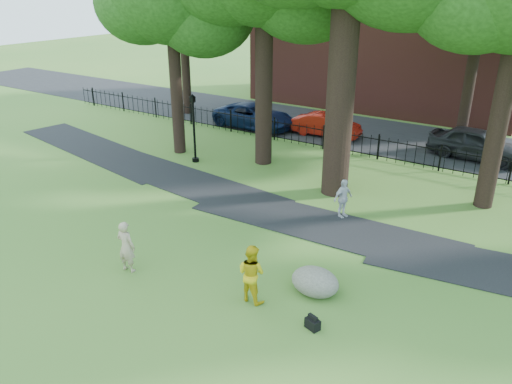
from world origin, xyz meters
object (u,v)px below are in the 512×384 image
Objects in this scene: boulder at (315,280)px; man at (251,273)px; woman at (126,247)px; lamppost at (194,129)px; red_sedan at (327,125)px.

man is at bearing -135.92° from boulder.
lamppost reaches higher than woman.
boulder is at bearing -165.73° from woman.
red_sedan is (-5.26, 15.56, -0.21)m from man.
man reaches higher than red_sedan.
lamppost reaches higher than boulder.
red_sedan is (-1.25, 16.37, -0.19)m from woman.
lamppost is at bearing 145.93° from boulder.
lamppost is (-8.70, 8.05, 0.79)m from man.
red_sedan is at bearing -67.11° from man.
man is at bearing -175.69° from woman.
lamppost reaches higher than red_sedan.
boulder is at bearing -160.03° from red_sedan.
woman is 1.18× the size of boulder.
man is 16.43m from red_sedan.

